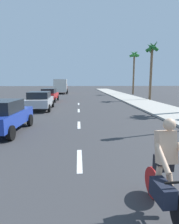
# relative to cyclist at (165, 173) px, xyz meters

# --- Properties ---
(ground_plane) EXTENTS (160.00, 160.00, 0.00)m
(ground_plane) POSITION_rel_cyclist_xyz_m (-1.53, 14.33, -0.83)
(ground_plane) COLOR #38383A
(sidewalk_strip) EXTENTS (3.60, 80.00, 0.14)m
(sidewalk_strip) POSITION_rel_cyclist_xyz_m (5.61, 16.33, -0.76)
(sidewalk_strip) COLOR #B2ADA3
(sidewalk_strip) RESTS_ON ground
(lane_stripe_2) EXTENTS (0.16, 1.80, 0.01)m
(lane_stripe_2) POSITION_rel_cyclist_xyz_m (-1.53, 2.60, -0.83)
(lane_stripe_2) COLOR white
(lane_stripe_2) RESTS_ON ground
(lane_stripe_3) EXTENTS (0.16, 1.80, 0.01)m
(lane_stripe_3) POSITION_rel_cyclist_xyz_m (-1.53, 7.54, -0.83)
(lane_stripe_3) COLOR white
(lane_stripe_3) RESTS_ON ground
(lane_stripe_4) EXTENTS (0.16, 1.80, 0.01)m
(lane_stripe_4) POSITION_rel_cyclist_xyz_m (-1.53, 12.88, -0.83)
(lane_stripe_4) COLOR white
(lane_stripe_4) RESTS_ON ground
(lane_stripe_5) EXTENTS (0.16, 1.80, 0.01)m
(lane_stripe_5) POSITION_rel_cyclist_xyz_m (-1.53, 17.62, -0.83)
(lane_stripe_5) COLOR white
(lane_stripe_5) RESTS_ON ground
(cyclist) EXTENTS (0.65, 1.71, 1.82)m
(cyclist) POSITION_rel_cyclist_xyz_m (0.00, 0.00, 0.00)
(cyclist) COLOR black
(cyclist) RESTS_ON ground
(parked_car_blue) EXTENTS (1.99, 4.01, 1.57)m
(parked_car_blue) POSITION_rel_cyclist_xyz_m (-5.13, 6.14, 0.01)
(parked_car_blue) COLOR #1E389E
(parked_car_blue) RESTS_ON ground
(parked_car_silver) EXTENTS (2.16, 4.52, 1.57)m
(parked_car_silver) POSITION_rel_cyclist_xyz_m (-4.87, 13.62, 0.01)
(parked_car_silver) COLOR #B7BABF
(parked_car_silver) RESTS_ON ground
(parked_car_red) EXTENTS (1.97, 4.07, 1.57)m
(parked_car_red) POSITION_rel_cyclist_xyz_m (-5.06, 20.48, 0.01)
(parked_car_red) COLOR red
(parked_car_red) RESTS_ON ground
(delivery_truck) EXTENTS (2.86, 6.32, 2.80)m
(delivery_truck) POSITION_rel_cyclist_xyz_m (-4.99, 35.47, 0.67)
(delivery_truck) COLOR maroon
(delivery_truck) RESTS_ON ground
(palm_tree_far) EXTENTS (1.62, 1.83, 7.46)m
(palm_tree_far) POSITION_rel_cyclist_xyz_m (7.71, 21.37, 4.93)
(palm_tree_far) COLOR brown
(palm_tree_far) RESTS_ON ground
(palm_tree_distant) EXTENTS (1.89, 1.83, 8.05)m
(palm_tree_distant) POSITION_rel_cyclist_xyz_m (8.72, 32.60, 5.61)
(palm_tree_distant) COLOR brown
(palm_tree_distant) RESTS_ON ground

